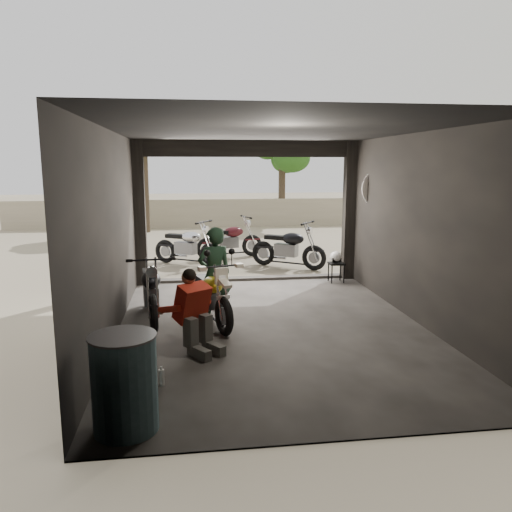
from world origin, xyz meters
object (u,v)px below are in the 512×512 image
object	(u,v)px
rider	(215,274)
stool	(336,266)
main_bike	(210,292)
outside_bike_a	(187,243)
oil_drum	(125,384)
left_bike	(151,287)
mechanic	(198,314)
helmet	(336,257)
outside_bike_c	(288,244)
sign_post	(380,207)
outside_bike_b	(230,237)

from	to	relation	value
rider	stool	xyz separation A→B (m)	(2.91, 2.45, -0.42)
main_bike	outside_bike_a	distance (m)	5.20
oil_drum	outside_bike_a	bearing A→B (deg)	85.80
outside_bike_a	left_bike	bearing A→B (deg)	-155.04
outside_bike_a	mechanic	bearing A→B (deg)	-146.35
main_bike	helmet	size ratio (longest dim) A/B	5.95
outside_bike_c	oil_drum	distance (m)	8.45
outside_bike_a	sign_post	size ratio (longest dim) A/B	0.69
outside_bike_c	mechanic	size ratio (longest dim) A/B	1.56
main_bike	oil_drum	world-z (taller)	main_bike
outside_bike_b	mechanic	distance (m)	7.49
helmet	rider	bearing A→B (deg)	-130.60
stool	helmet	bearing A→B (deg)	99.84
sign_post	mechanic	bearing A→B (deg)	-153.43
sign_post	left_bike	bearing A→B (deg)	-173.60
mechanic	left_bike	bearing A→B (deg)	79.33
stool	oil_drum	xyz separation A→B (m)	(-4.00, -6.00, 0.11)
outside_bike_a	stool	bearing A→B (deg)	-94.69
rider	oil_drum	xyz separation A→B (m)	(-1.09, -3.55, -0.31)
outside_bike_b	oil_drum	size ratio (longest dim) A/B	1.74
sign_post	outside_bike_c	bearing A→B (deg)	110.46
main_bike	sign_post	size ratio (longest dim) A/B	0.65
rider	outside_bike_a	bearing A→B (deg)	-102.60
mechanic	sign_post	world-z (taller)	sign_post
stool	outside_bike_a	bearing A→B (deg)	142.92
oil_drum	mechanic	bearing A→B (deg)	69.39
sign_post	stool	bearing A→B (deg)	136.86
outside_bike_c	stool	xyz separation A→B (m)	(0.76, -1.81, -0.22)
left_bike	outside_bike_a	size ratio (longest dim) A/B	0.98
helmet	sign_post	world-z (taller)	sign_post
mechanic	sign_post	xyz separation A→B (m)	(4.04, 3.51, 1.19)
left_bike	stool	bearing A→B (deg)	22.80
left_bike	helmet	size ratio (longest dim) A/B	6.18
left_bike	sign_post	bearing A→B (deg)	14.03
rider	outside_bike_b	bearing A→B (deg)	-115.22
main_bike	outside_bike_a	bearing A→B (deg)	77.60
main_bike	stool	world-z (taller)	main_bike
main_bike	left_bike	world-z (taller)	left_bike
outside_bike_a	outside_bike_c	distance (m)	2.72
left_bike	outside_bike_a	xyz separation A→B (m)	(0.63, 4.82, 0.01)
left_bike	outside_bike_c	world-z (taller)	outside_bike_c
main_bike	rider	size ratio (longest dim) A/B	1.03
main_bike	outside_bike_b	bearing A→B (deg)	65.53
left_bike	oil_drum	size ratio (longest dim) A/B	1.74
outside_bike_c	mechanic	world-z (taller)	outside_bike_c
helmet	oil_drum	xyz separation A→B (m)	(-3.99, -6.04, -0.09)
left_bike	stool	size ratio (longest dim) A/B	3.74
outside_bike_a	main_bike	bearing A→B (deg)	-143.38
outside_bike_c	outside_bike_b	bearing A→B (deg)	75.51
rider	mechanic	world-z (taller)	rider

